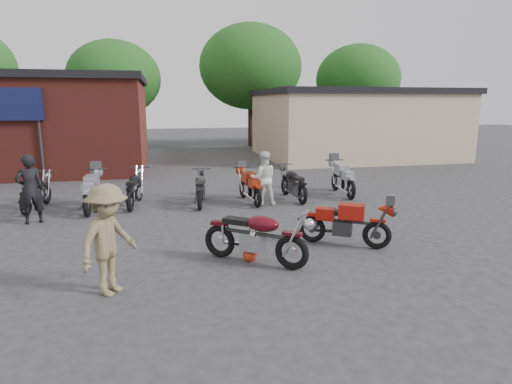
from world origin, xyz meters
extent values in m
plane|color=#2E2E30|center=(0.00, 0.00, 0.00)|extent=(90.00, 90.00, 0.00)
cube|color=maroon|center=(-9.00, 14.00, 2.00)|extent=(12.00, 8.00, 4.00)
cube|color=tan|center=(8.50, 15.00, 1.75)|extent=(10.00, 8.00, 3.50)
ellipsoid|color=#A62C11|center=(-0.59, -0.08, 0.13)|extent=(0.30, 0.30, 0.27)
imported|color=black|center=(-5.51, 3.79, 0.89)|extent=(0.77, 0.65, 1.79)
imported|color=white|center=(0.77, 4.49, 0.82)|extent=(0.84, 0.68, 1.64)
imported|color=olive|center=(-3.08, -0.98, 0.91)|extent=(1.23, 1.35, 1.82)
camera|label=1|loc=(-2.17, -7.85, 3.06)|focal=30.00mm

